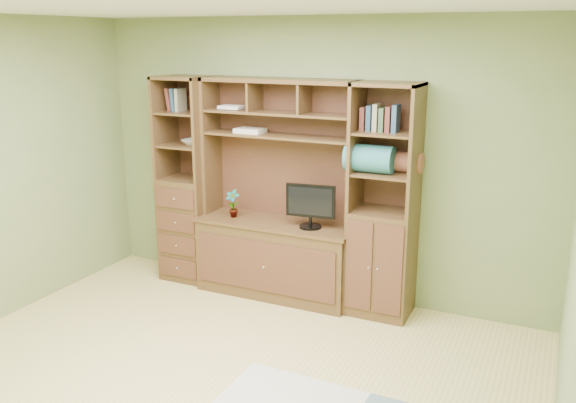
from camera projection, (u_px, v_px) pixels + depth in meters
The scene contains 10 objects.
room at pixel (196, 214), 3.95m from camera, with size 4.60×4.10×2.64m.
center_hutch at pixel (275, 191), 5.65m from camera, with size 1.54×0.53×2.05m, color #4D331B.
left_tower at pixel (188, 180), 6.09m from camera, with size 0.50×0.45×2.05m, color #4D331B.
right_tower at pixel (384, 202), 5.27m from camera, with size 0.55×0.45×2.05m, color #4D331B.
monitor at pixel (311, 198), 5.47m from camera, with size 0.45×0.20×0.56m, color black.
orchid at pixel (233, 204), 5.84m from camera, with size 0.14×0.10×0.27m, color #AC5D3A.
magazines at pixel (250, 130), 5.72m from camera, with size 0.26×0.19×0.04m, color beige.
bowl at pixel (194, 142), 5.95m from camera, with size 0.22×0.22×0.05m, color beige.
blanket_teal at pixel (370, 159), 5.18m from camera, with size 0.41×0.24×0.24m, color #2B6C71.
blanket_red at pixel (404, 162), 5.19m from camera, with size 0.32×0.18×0.18m, color brown.
Camera 1 is at (2.14, -3.19, 2.40)m, focal length 38.00 mm.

